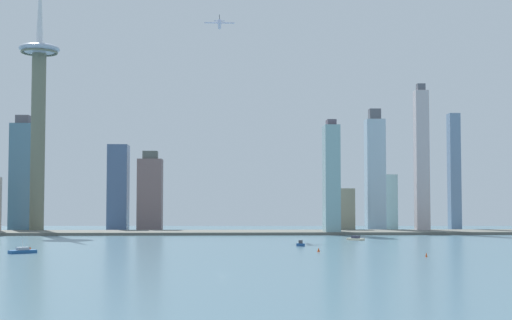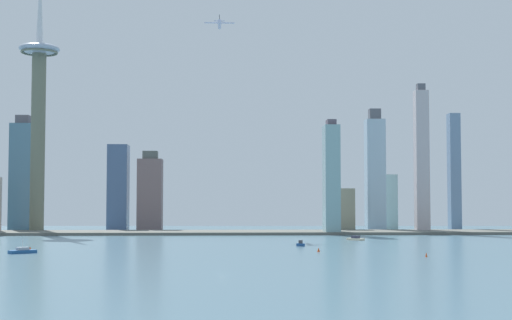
{
  "view_description": "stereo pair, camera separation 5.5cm",
  "coord_description": "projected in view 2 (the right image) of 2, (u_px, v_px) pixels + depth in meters",
  "views": [
    {
      "loc": [
        1.08,
        -344.03,
        33.48
      ],
      "look_at": [
        33.05,
        421.12,
        75.54
      ],
      "focal_mm": 52.33,
      "sensor_mm": 36.0,
      "label": 1
    },
    {
      "loc": [
        1.13,
        -344.03,
        33.48
      ],
      "look_at": [
        33.05,
        421.12,
        75.54
      ],
      "focal_mm": 52.33,
      "sensor_mm": 36.0,
      "label": 2
    }
  ],
  "objects": [
    {
      "name": "boat_0",
      "position": [
        23.0,
        251.0,
        474.74
      ],
      "size": [
        17.18,
        15.09,
        9.77
      ],
      "rotation": [
        0.0,
        0.0,
        0.65
      ],
      "color": "#20518C",
      "rests_on": "ground"
    },
    {
      "name": "channel_buoy_2",
      "position": [
        319.0,
        250.0,
        490.29
      ],
      "size": [
        1.92,
        1.92,
        2.7
      ],
      "primitive_type": "cone",
      "color": "#E54C19",
      "rests_on": "ground"
    },
    {
      "name": "skyscraper_1",
      "position": [
        341.0,
        210.0,
        813.28
      ],
      "size": [
        27.65,
        16.51,
        47.06
      ],
      "color": "gray",
      "rests_on": "ground"
    },
    {
      "name": "skyscraper_5",
      "position": [
        331.0,
        179.0,
        747.45
      ],
      "size": [
        14.97,
        26.0,
        115.05
      ],
      "color": "#80A8AD",
      "rests_on": "ground"
    },
    {
      "name": "airplane",
      "position": [
        219.0,
        24.0,
        749.55
      ],
      "size": [
        30.28,
        30.6,
        8.31
      ],
      "rotation": [
        0.0,
        0.0,
        1.58
      ],
      "color": "silver"
    },
    {
      "name": "boat_3",
      "position": [
        301.0,
        244.0,
        549.95
      ],
      "size": [
        6.2,
        5.01,
        4.5
      ],
      "rotation": [
        0.0,
        0.0,
        5.7
      ],
      "color": "#224D8B",
      "rests_on": "ground"
    },
    {
      "name": "skyscraper_0",
      "position": [
        422.0,
        160.0,
        792.99
      ],
      "size": [
        14.02,
        13.32,
        158.64
      ],
      "color": "#BCB1B6",
      "rests_on": "ground"
    },
    {
      "name": "skyscraper_11",
      "position": [
        23.0,
        176.0,
        834.92
      ],
      "size": [
        24.46,
        25.67,
        129.45
      ],
      "color": "slate",
      "rests_on": "ground"
    },
    {
      "name": "waterfront_pier",
      "position": [
        224.0,
        232.0,
        758.36
      ],
      "size": [
        752.71,
        72.32,
        2.76
      ],
      "primitive_type": "cube",
      "color": "#5F6058",
      "rests_on": "ground"
    },
    {
      "name": "ground_plane",
      "position": [
        222.0,
        274.0,
        341.33
      ],
      "size": [
        6000.0,
        6000.0,
        0.0
      ],
      "primitive_type": "plane",
      "color": "slate"
    },
    {
      "name": "channel_buoy_0",
      "position": [
        30.0,
        248.0,
        515.76
      ],
      "size": [
        1.75,
        1.75,
        2.01
      ],
      "primitive_type": "cone",
      "color": "#E54C19",
      "rests_on": "ground"
    },
    {
      "name": "skyscraper_10",
      "position": [
        375.0,
        173.0,
        832.32
      ],
      "size": [
        20.78,
        19.72,
        136.45
      ],
      "color": "#9FBACE",
      "rests_on": "ground"
    },
    {
      "name": "channel_buoy_1",
      "position": [
        426.0,
        255.0,
        445.58
      ],
      "size": [
        1.39,
        1.39,
        2.65
      ],
      "primitive_type": "cone",
      "color": "#E54C19",
      "rests_on": "ground"
    },
    {
      "name": "skyscraper_9",
      "position": [
        118.0,
        188.0,
        848.18
      ],
      "size": [
        22.58,
        25.23,
        97.36
      ],
      "color": "#486086",
      "rests_on": "ground"
    },
    {
      "name": "skyscraper_7",
      "position": [
        454.0,
        172.0,
        844.39
      ],
      "size": [
        12.09,
        13.84,
        132.72
      ],
      "color": "#6783A3",
      "rests_on": "ground"
    },
    {
      "name": "skyscraper_8",
      "position": [
        390.0,
        202.0,
        867.61
      ],
      "size": [
        13.45,
        17.74,
        64.06
      ],
      "color": "#95B6B3",
      "rests_on": "ground"
    },
    {
      "name": "skyscraper_2",
      "position": [
        150.0,
        193.0,
        843.97
      ],
      "size": [
        27.57,
        23.64,
        89.95
      ],
      "color": "slate",
      "rests_on": "ground"
    },
    {
      "name": "observation_tower",
      "position": [
        39.0,
        101.0,
        790.62
      ],
      "size": [
        42.69,
        42.69,
        288.5
      ],
      "color": "#696D59",
      "rests_on": "ground"
    },
    {
      "name": "boat_4",
      "position": [
        356.0,
        239.0,
        633.58
      ],
      "size": [
        14.42,
        15.57,
        3.84
      ],
      "rotation": [
        0.0,
        0.0,
        2.27
      ],
      "color": "beige",
      "rests_on": "ground"
    }
  ]
}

